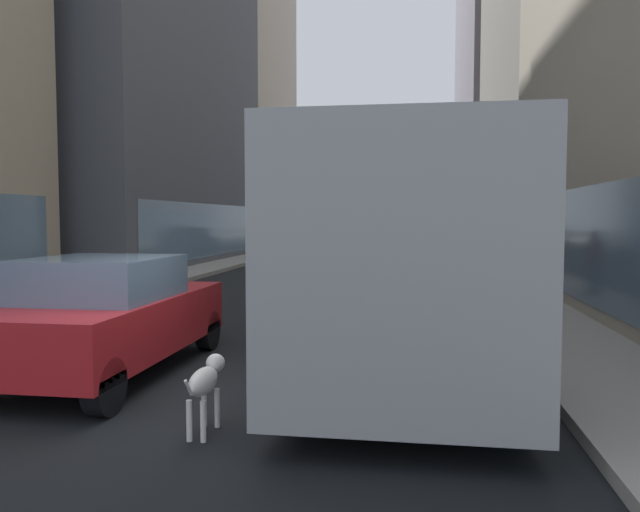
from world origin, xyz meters
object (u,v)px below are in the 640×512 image
at_px(car_grey_wagon, 387,237).
at_px(car_blue_hatchback, 308,242).
at_px(dalmatian_dog, 206,381).
at_px(car_red_coupe, 107,315).
at_px(transit_bus, 406,239).
at_px(pedestrian_with_handbag, 503,261).

bearing_deg(car_grey_wagon, car_blue_hatchback, -114.47).
height_order(car_blue_hatchback, dalmatian_dog, car_blue_hatchback).
bearing_deg(car_grey_wagon, dalmatian_dog, -90.51).
distance_m(car_grey_wagon, dalmatian_dog, 36.16).
bearing_deg(car_red_coupe, transit_bus, 37.27).
xyz_separation_m(transit_bus, car_red_coupe, (-4.00, -3.04, -0.95)).
distance_m(transit_bus, car_blue_hatchback, 23.11).
xyz_separation_m(car_grey_wagon, car_blue_hatchback, (-4.00, -8.79, 0.00)).
xyz_separation_m(car_grey_wagon, pedestrian_with_handbag, (4.09, -25.35, 0.19)).
bearing_deg(pedestrian_with_handbag, car_grey_wagon, 99.17).
xyz_separation_m(car_blue_hatchback, dalmatian_dog, (3.68, -27.36, -0.31)).
height_order(car_grey_wagon, car_red_coupe, same).
height_order(transit_bus, car_blue_hatchback, transit_bus).
bearing_deg(dalmatian_dog, car_grey_wagon, 89.49).
distance_m(transit_bus, car_grey_wagon, 31.25).
bearing_deg(car_grey_wagon, pedestrian_with_handbag, -80.83).
height_order(car_red_coupe, pedestrian_with_handbag, pedestrian_with_handbag).
relative_size(transit_bus, car_grey_wagon, 2.55).
distance_m(transit_bus, dalmatian_dog, 5.47).
relative_size(car_blue_hatchback, dalmatian_dog, 4.61).
bearing_deg(car_grey_wagon, transit_bus, -87.06).
xyz_separation_m(car_blue_hatchback, pedestrian_with_handbag, (8.09, -16.56, 0.19)).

